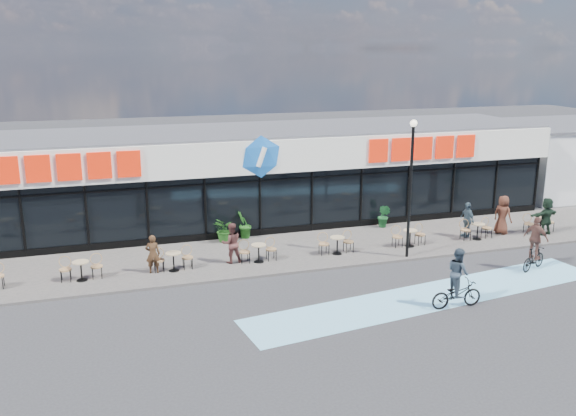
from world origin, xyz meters
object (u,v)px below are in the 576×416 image
(potted_plant_mid, at_px, (244,225))
(patron_left, at_px, (153,254))
(pedestrian_c, at_px, (546,216))
(cyclist_a, at_px, (457,285))
(patron_right, at_px, (231,243))
(pedestrian_b, at_px, (503,215))
(lamp_post, at_px, (411,178))
(pedestrian_a, at_px, (467,220))
(potted_plant_right, at_px, (384,216))
(cyclist_b, at_px, (535,248))
(potted_plant_left, at_px, (225,230))

(potted_plant_mid, bearing_deg, patron_left, -143.15)
(pedestrian_c, distance_m, cyclist_a, 10.13)
(patron_right, relative_size, cyclist_a, 0.79)
(pedestrian_b, xyz_separation_m, pedestrian_c, (1.83, -0.71, -0.03))
(lamp_post, bearing_deg, cyclist_a, -98.83)
(potted_plant_mid, distance_m, patron_left, 5.41)
(pedestrian_a, distance_m, pedestrian_b, 1.84)
(potted_plant_right, height_order, pedestrian_c, pedestrian_c)
(pedestrian_c, height_order, cyclist_b, cyclist_b)
(potted_plant_mid, height_order, cyclist_b, cyclist_b)
(pedestrian_a, height_order, pedestrian_c, pedestrian_c)
(patron_left, bearing_deg, patron_right, -168.35)
(potted_plant_left, relative_size, cyclist_a, 0.52)
(patron_right, distance_m, pedestrian_a, 10.94)
(potted_plant_left, distance_m, patron_left, 4.53)
(potted_plant_left, relative_size, potted_plant_right, 0.97)
(patron_left, height_order, cyclist_a, cyclist_a)
(potted_plant_right, height_order, patron_left, patron_left)
(patron_left, height_order, pedestrian_b, pedestrian_b)
(potted_plant_right, relative_size, patron_right, 0.68)
(patron_right, bearing_deg, potted_plant_left, -97.93)
(potted_plant_mid, height_order, pedestrian_b, pedestrian_b)
(lamp_post, height_order, pedestrian_a, lamp_post)
(lamp_post, distance_m, cyclist_a, 5.58)
(patron_left, distance_m, cyclist_b, 14.77)
(lamp_post, distance_m, cyclist_b, 5.49)
(pedestrian_a, relative_size, pedestrian_b, 0.90)
(patron_left, height_order, patron_right, patron_right)
(cyclist_a, bearing_deg, potted_plant_mid, 118.55)
(lamp_post, xyz_separation_m, potted_plant_mid, (-5.83, 4.44, -2.68))
(potted_plant_right, distance_m, patron_right, 8.46)
(potted_plant_left, bearing_deg, patron_right, -96.14)
(potted_plant_left, bearing_deg, lamp_post, -31.77)
(patron_left, distance_m, patron_right, 3.11)
(lamp_post, distance_m, patron_left, 10.54)
(patron_right, height_order, pedestrian_c, pedestrian_c)
(lamp_post, xyz_separation_m, potted_plant_left, (-6.76, 4.19, -2.77))
(patron_right, distance_m, cyclist_b, 11.89)
(potted_plant_right, bearing_deg, pedestrian_b, -28.07)
(potted_plant_left, distance_m, pedestrian_c, 14.69)
(patron_right, relative_size, pedestrian_a, 1.02)
(pedestrian_a, bearing_deg, pedestrian_c, 76.02)
(lamp_post, distance_m, potted_plant_right, 5.08)
(potted_plant_mid, relative_size, potted_plant_right, 1.13)
(potted_plant_left, relative_size, pedestrian_a, 0.67)
(potted_plant_left, xyz_separation_m, patron_left, (-3.40, -2.99, 0.21))
(potted_plant_left, relative_size, potted_plant_mid, 0.86)
(potted_plant_mid, relative_size, pedestrian_a, 0.78)
(pedestrian_b, height_order, cyclist_a, cyclist_a)
(cyclist_b, bearing_deg, patron_left, 164.96)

